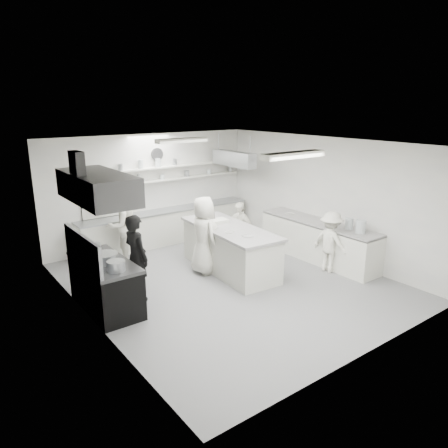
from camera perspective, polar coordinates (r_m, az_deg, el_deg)
floor at (r=9.41m, az=0.54°, el=-7.80°), size 6.00×7.00×0.02m
ceiling at (r=8.64m, az=0.59°, el=10.84°), size 6.00×7.00×0.02m
wall_back at (r=11.82m, az=-9.77°, el=4.60°), size 6.00×0.04×3.00m
wall_front at (r=6.60m, az=19.31°, el=-5.21°), size 6.00×0.04×3.00m
wall_left at (r=7.56m, az=-17.90°, el=-2.41°), size 0.04×7.00×3.00m
wall_right at (r=10.93m, az=13.23°, el=3.49°), size 0.04×7.00×3.00m
stove at (r=8.40m, az=-15.61°, el=-8.03°), size 0.80×1.80×0.90m
exhaust_hood at (r=7.85m, az=-16.64°, el=4.78°), size 0.85×2.00×0.50m
back_counter at (r=11.94m, az=-7.60°, el=-0.33°), size 5.00×0.60×0.92m
shelf_lower at (r=11.98m, az=-6.54°, el=6.10°), size 4.20×0.26×0.04m
shelf_upper at (r=11.93m, az=-6.60°, el=7.76°), size 4.20×0.26×0.04m
pass_through_window at (r=11.30m, az=-15.59°, el=3.46°), size 1.30×0.04×1.00m
wall_clock at (r=11.73m, az=-9.01°, el=9.25°), size 0.32×0.05×0.32m
right_counter at (r=10.82m, az=12.48°, el=-2.26°), size 0.74×3.30×0.94m
pot_rack at (r=11.82m, az=1.29°, el=8.76°), size 0.30×1.60×0.40m
light_fixture_front at (r=7.31m, az=9.26°, el=9.14°), size 1.30×0.25×0.10m
light_fixture_rear at (r=10.14m, az=-5.68°, el=11.13°), size 1.30×0.25×0.10m
prep_island at (r=9.87m, az=0.77°, el=-3.48°), size 1.20×2.76×0.99m
stove_pot at (r=8.10m, az=-15.63°, el=-4.58°), size 0.46×0.46×0.23m
cook_stove at (r=8.50m, az=-11.69°, el=-4.43°), size 0.50×0.68×1.73m
cook_back at (r=10.70m, az=-13.56°, el=-0.21°), size 1.00×0.87×1.77m
cook_island_left at (r=9.62m, az=-2.71°, el=-1.52°), size 0.60×0.89×1.79m
cook_island_right at (r=10.56m, az=2.09°, el=-0.88°), size 0.57×0.91×1.45m
cook_right at (r=10.03m, az=14.14°, el=-2.36°), size 0.56×0.94×1.42m
bowl_island_a at (r=9.07m, az=3.21°, el=-1.77°), size 0.26×0.26×0.06m
bowl_island_b at (r=9.32m, az=0.75°, el=-1.24°), size 0.26×0.26×0.06m
bowl_right at (r=11.25m, az=8.84°, el=1.28°), size 0.27×0.27×0.05m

